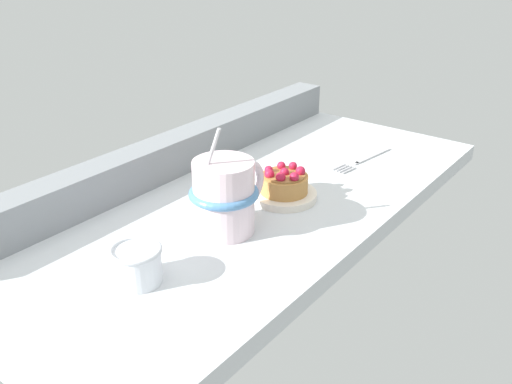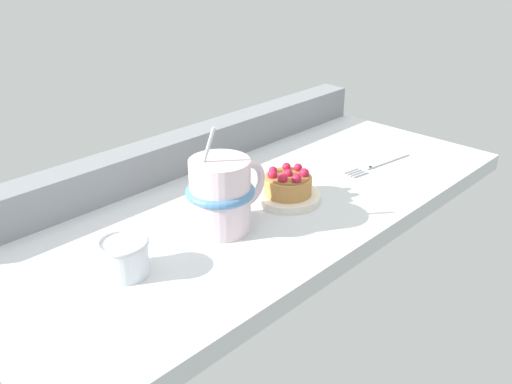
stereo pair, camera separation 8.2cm
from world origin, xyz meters
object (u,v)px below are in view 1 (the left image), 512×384
object	(u,v)px
raspberry_tart	(284,182)
sugar_bowl	(137,264)
dessert_plate	(284,195)
dessert_fork	(364,159)
coffee_mug	(226,196)

from	to	relation	value
raspberry_tart	sugar_bowl	size ratio (longest dim) A/B	1.16
dessert_plate	dessert_fork	distance (cm)	21.65
dessert_plate	coffee_mug	distance (cm)	13.92
coffee_mug	sugar_bowl	bearing A→B (deg)	179.07
dessert_plate	sugar_bowl	world-z (taller)	sugar_bowl
raspberry_tart	dessert_fork	bearing A→B (deg)	-7.03
coffee_mug	sugar_bowl	distance (cm)	16.39
coffee_mug	dessert_plate	bearing A→B (deg)	-3.47
dessert_plate	raspberry_tart	bearing A→B (deg)	-154.98
dessert_fork	sugar_bowl	world-z (taller)	sugar_bowl
coffee_mug	sugar_bowl	world-z (taller)	coffee_mug
dessert_fork	coffee_mug	bearing A→B (deg)	174.29
dessert_plate	coffee_mug	xyz separation A→B (cm)	(-13.05, 0.79, 4.78)
raspberry_tart	dessert_fork	distance (cm)	21.82
raspberry_tart	coffee_mug	size ratio (longest dim) A/B	0.47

